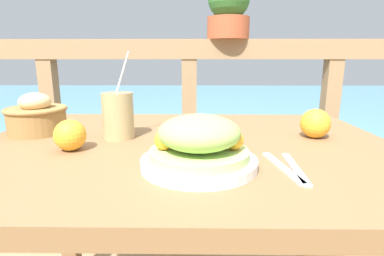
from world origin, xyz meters
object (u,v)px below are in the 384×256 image
object	(u,v)px
drink_glass	(118,116)
potted_plant	(229,9)
bread_basket	(37,116)
salad_plate	(199,145)

from	to	relation	value
drink_glass	potted_plant	distance (m)	0.82
drink_glass	bread_basket	distance (m)	0.27
salad_plate	drink_glass	distance (m)	0.32
salad_plate	bread_basket	size ratio (longest dim) A/B	1.37
bread_basket	potted_plant	xyz separation A→B (m)	(0.63, 0.58, 0.39)
bread_basket	salad_plate	bearing A→B (deg)	-30.54
salad_plate	bread_basket	distance (m)	0.56
drink_glass	salad_plate	bearing A→B (deg)	-45.64
salad_plate	drink_glass	world-z (taller)	drink_glass
salad_plate	bread_basket	world-z (taller)	bread_basket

